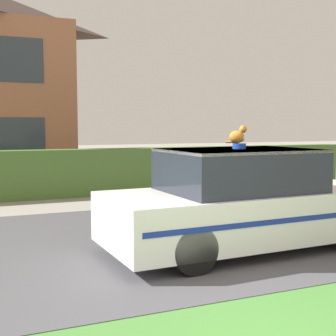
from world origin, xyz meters
name	(u,v)px	position (x,y,z in m)	size (l,w,h in m)	color
road_strip	(130,241)	(0.00, 3.67, 0.01)	(28.00, 5.65, 0.01)	#4C4C51
garden_hedge	(122,171)	(1.47, 8.65, 0.61)	(14.25, 0.51, 1.22)	#4C7233
police_car	(246,202)	(1.42, 2.55, 0.70)	(4.33, 1.86, 1.55)	black
cat	(238,136)	(1.26, 2.52, 1.67)	(0.26, 0.28, 0.27)	orange
wheelie_bin	(255,169)	(5.60, 8.53, 0.53)	(0.66, 0.69, 1.06)	black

